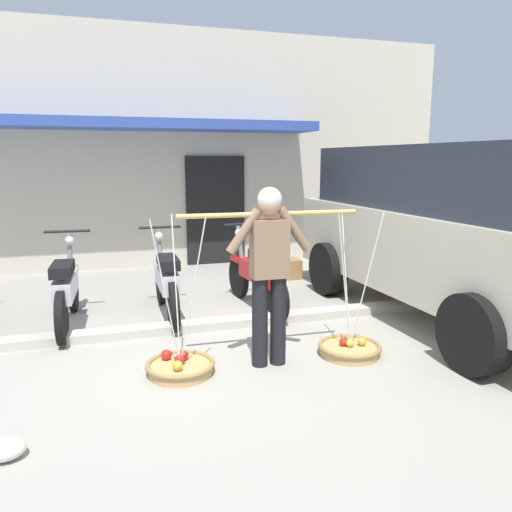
# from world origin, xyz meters

# --- Properties ---
(ground_plane) EXTENTS (90.00, 90.00, 0.00)m
(ground_plane) POSITION_xyz_m (0.00, 0.00, 0.00)
(ground_plane) COLOR #9E998C
(sidewalk_curb) EXTENTS (20.00, 0.24, 0.10)m
(sidewalk_curb) POSITION_xyz_m (0.00, 0.70, 0.05)
(sidewalk_curb) COLOR #BAB4A5
(sidewalk_curb) RESTS_ON ground
(fruit_vendor) EXTENTS (1.70, 0.22, 1.70)m
(fruit_vendor) POSITION_xyz_m (0.40, -0.48, 0.98)
(fruit_vendor) COLOR black
(fruit_vendor) RESTS_ON ground
(fruit_basket_left_side) EXTENTS (0.64, 0.64, 1.45)m
(fruit_basket_left_side) POSITION_xyz_m (1.25, -0.50, 0.07)
(fruit_basket_left_side) COLOR tan
(fruit_basket_left_side) RESTS_ON ground
(fruit_basket_right_side) EXTENTS (0.64, 0.64, 1.45)m
(fruit_basket_right_side) POSITION_xyz_m (-0.45, -0.45, 0.08)
(fruit_basket_right_side) COLOR tan
(fruit_basket_right_side) RESTS_ON ground
(motorcycle_second_in_row) EXTENTS (0.54, 1.82, 1.09)m
(motorcycle_second_in_row) POSITION_xyz_m (-1.51, 1.25, 0.45)
(motorcycle_second_in_row) COLOR black
(motorcycle_second_in_row) RESTS_ON ground
(motorcycle_third_in_row) EXTENTS (0.54, 1.82, 1.09)m
(motorcycle_third_in_row) POSITION_xyz_m (-0.35, 1.29, 0.45)
(motorcycle_third_in_row) COLOR black
(motorcycle_third_in_row) RESTS_ON ground
(motorcycle_end_of_row) EXTENTS (0.54, 1.82, 1.09)m
(motorcycle_end_of_row) POSITION_xyz_m (0.82, 1.27, 0.45)
(motorcycle_end_of_row) COLOR black
(motorcycle_end_of_row) RESTS_ON ground
(parked_truck) EXTENTS (2.27, 4.86, 2.10)m
(parked_truck) POSITION_xyz_m (3.02, 0.30, 1.13)
(parked_truck) COLOR beige
(parked_truck) RESTS_ON ground
(storefront_building) EXTENTS (13.00, 6.00, 4.20)m
(storefront_building) POSITION_xyz_m (-1.00, 6.83, 2.10)
(storefront_building) COLOR beige
(storefront_building) RESTS_ON ground
(plastic_litter_bag) EXTENTS (0.28, 0.22, 0.14)m
(plastic_litter_bag) POSITION_xyz_m (-1.76, -1.44, 0.07)
(plastic_litter_bag) COLOR silver
(plastic_litter_bag) RESTS_ON ground
(wooden_crate) EXTENTS (0.44, 0.36, 0.32)m
(wooden_crate) POSITION_xyz_m (1.79, 2.79, 0.16)
(wooden_crate) COLOR olive
(wooden_crate) RESTS_ON ground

